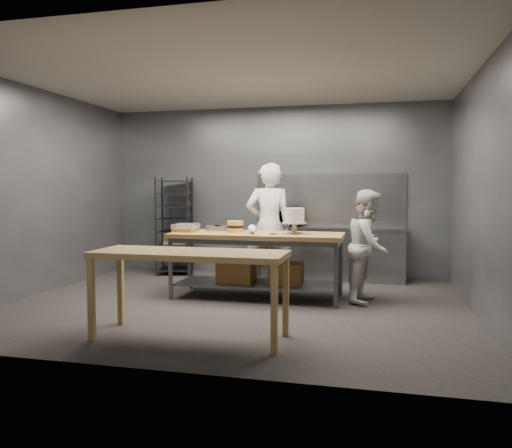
{
  "coord_description": "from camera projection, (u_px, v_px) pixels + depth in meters",
  "views": [
    {
      "loc": [
        1.81,
        -6.31,
        1.53
      ],
      "look_at": [
        0.18,
        0.41,
        1.05
      ],
      "focal_mm": 35.0,
      "sensor_mm": 36.0,
      "label": 1
    }
  ],
  "objects": [
    {
      "name": "frosted_cake_stand",
      "position": [
        294.0,
        217.0,
        6.85
      ],
      "size": [
        0.34,
        0.34,
        0.35
      ],
      "color": "#A69D85",
      "rests_on": "work_table"
    },
    {
      "name": "offset_spatula",
      "position": [
        279.0,
        234.0,
        6.74
      ],
      "size": [
        0.36,
        0.02,
        0.02
      ],
      "color": "slate",
      "rests_on": "work_table"
    },
    {
      "name": "cake_pans",
      "position": [
        218.0,
        228.0,
        7.39
      ],
      "size": [
        0.37,
        0.29,
        0.07
      ],
      "color": "gray",
      "rests_on": "work_table"
    },
    {
      "name": "near_counter",
      "position": [
        189.0,
        260.0,
        5.11
      ],
      "size": [
        2.0,
        0.7,
        0.9
      ],
      "color": "olive",
      "rests_on": "ground"
    },
    {
      "name": "work_table",
      "position": [
        257.0,
        258.0,
        7.01
      ],
      "size": [
        2.4,
        0.9,
        0.92
      ],
      "color": "brown",
      "rests_on": "ground"
    },
    {
      "name": "piping_bag",
      "position": [
        253.0,
        230.0,
        6.79
      ],
      "size": [
        0.23,
        0.4,
        0.12
      ],
      "primitive_type": "cone",
      "rotation": [
        1.57,
        0.0,
        0.3
      ],
      "color": "white",
      "rests_on": "work_table"
    },
    {
      "name": "chef_behind",
      "position": [
        269.0,
        226.0,
        7.74
      ],
      "size": [
        0.82,
        0.66,
        1.94
      ],
      "primitive_type": "imported",
      "rotation": [
        0.0,
        0.0,
        3.46
      ],
      "color": "white",
      "rests_on": "ground"
    },
    {
      "name": "ground",
      "position": [
        236.0,
        304.0,
        6.65
      ],
      "size": [
        6.0,
        6.0,
        0.0
      ],
      "primitive_type": "plane",
      "color": "black",
      "rests_on": "ground"
    },
    {
      "name": "back_wall",
      "position": [
        274.0,
        191.0,
        8.97
      ],
      "size": [
        6.0,
        0.04,
        3.0
      ],
      "primitive_type": "cube",
      "color": "#4C4F54",
      "rests_on": "ground"
    },
    {
      "name": "pastry_clamshells",
      "position": [
        186.0,
        227.0,
        7.27
      ],
      "size": [
        0.33,
        0.44,
        0.11
      ],
      "color": "#A76621",
      "rests_on": "work_table"
    },
    {
      "name": "microwave",
      "position": [
        285.0,
        217.0,
        8.63
      ],
      "size": [
        0.54,
        0.37,
        0.3
      ],
      "primitive_type": "imported",
      "color": "black",
      "rests_on": "back_counter"
    },
    {
      "name": "layer_cake",
      "position": [
        235.0,
        227.0,
        7.12
      ],
      "size": [
        0.23,
        0.23,
        0.16
      ],
      "color": "gold",
      "rests_on": "work_table"
    },
    {
      "name": "back_counter",
      "position": [
        327.0,
        253.0,
        8.5
      ],
      "size": [
        2.6,
        0.6,
        0.9
      ],
      "color": "slate",
      "rests_on": "ground"
    },
    {
      "name": "splashback_panel",
      "position": [
        329.0,
        200.0,
        8.73
      ],
      "size": [
        2.6,
        0.02,
        0.9
      ],
      "primitive_type": "cube",
      "color": "slate",
      "rests_on": "back_counter"
    },
    {
      "name": "speed_rack",
      "position": [
        175.0,
        227.0,
        9.04
      ],
      "size": [
        0.74,
        0.77,
        1.75
      ],
      "color": "black",
      "rests_on": "ground"
    },
    {
      "name": "chef_right",
      "position": [
        369.0,
        246.0,
        6.77
      ],
      "size": [
        0.72,
        0.85,
        1.53
      ],
      "primitive_type": "imported",
      "rotation": [
        0.0,
        0.0,
        1.35
      ],
      "color": "beige",
      "rests_on": "ground"
    }
  ]
}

